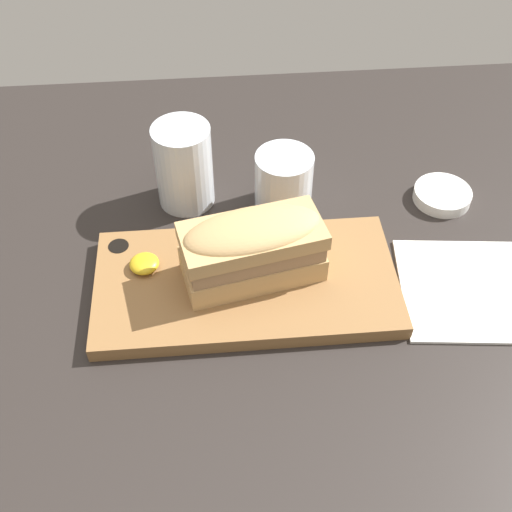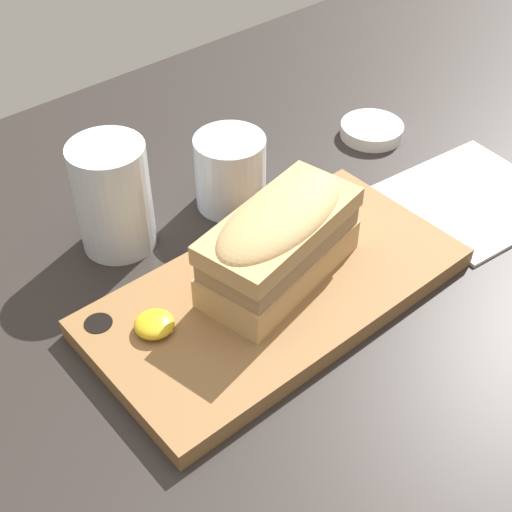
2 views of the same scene
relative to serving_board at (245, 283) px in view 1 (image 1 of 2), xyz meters
The scene contains 8 objects.
dining_table 7.93cm from the serving_board, 12.20° to the right, with size 165.20×98.89×2.00cm.
serving_board is the anchor object (origin of this frame).
sandwich 5.71cm from the serving_board, 37.49° to the left, with size 17.49×10.67×8.59cm.
mustard_dollop 12.42cm from the serving_board, 167.61° to the left, with size 3.58×3.58×1.43cm.
water_glass 18.64cm from the serving_board, 112.24° to the left, with size 7.65×7.65×11.78cm.
wine_glass 16.03cm from the serving_board, 66.86° to the left, with size 7.73×7.73×8.26cm.
napkin 27.41cm from the serving_board, ahead, with size 18.62×17.65×0.40cm.
condiment_dish 31.38cm from the serving_board, 25.87° to the left, with size 7.85×7.85×1.65cm.
Camera 1 is at (-10.48, -48.53, 61.88)cm, focal length 45.00 mm.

